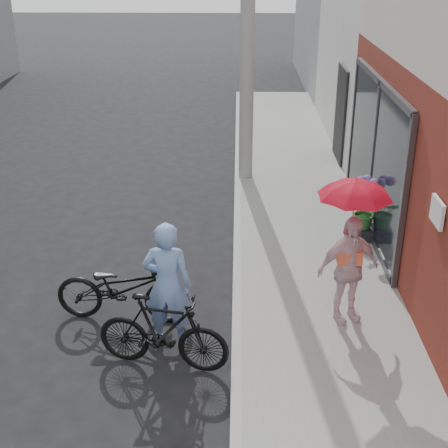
{
  "coord_description": "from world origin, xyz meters",
  "views": [
    {
      "loc": [
        0.93,
        -6.22,
        4.56
      ],
      "look_at": [
        0.76,
        1.41,
        1.1
      ],
      "focal_mm": 50.0,
      "sensor_mm": 36.0,
      "label": 1
    }
  ],
  "objects_px": {
    "utility_pole": "(248,5)",
    "bike_right": "(163,332)",
    "planter": "(363,233)",
    "kimono_woman": "(348,269)",
    "bike_left": "(123,288)",
    "officer": "(168,285)"
  },
  "relations": [
    {
      "from": "utility_pole",
      "to": "bike_right",
      "type": "xyz_separation_m",
      "value": [
        -1.01,
        -6.23,
        -3.03
      ]
    },
    {
      "from": "planter",
      "to": "utility_pole",
      "type": "bearing_deg",
      "value": 122.77
    },
    {
      "from": "utility_pole",
      "to": "kimono_woman",
      "type": "bearing_deg",
      "value": -77.09
    },
    {
      "from": "kimono_woman",
      "to": "bike_left",
      "type": "bearing_deg",
      "value": 157.71
    },
    {
      "from": "bike_left",
      "to": "bike_right",
      "type": "relative_size",
      "value": 1.13
    },
    {
      "from": "utility_pole",
      "to": "bike_right",
      "type": "height_order",
      "value": "utility_pole"
    },
    {
      "from": "officer",
      "to": "bike_right",
      "type": "bearing_deg",
      "value": 93.48
    },
    {
      "from": "bike_right",
      "to": "officer",
      "type": "bearing_deg",
      "value": 9.34
    },
    {
      "from": "bike_right",
      "to": "planter",
      "type": "bearing_deg",
      "value": -30.24
    },
    {
      "from": "bike_left",
      "to": "planter",
      "type": "distance_m",
      "value": 4.22
    },
    {
      "from": "kimono_woman",
      "to": "utility_pole",
      "type": "bearing_deg",
      "value": 82.59
    },
    {
      "from": "utility_pole",
      "to": "bike_right",
      "type": "bearing_deg",
      "value": -99.22
    },
    {
      "from": "bike_right",
      "to": "planter",
      "type": "distance_m",
      "value": 4.39
    },
    {
      "from": "bike_left",
      "to": "kimono_woman",
      "type": "bearing_deg",
      "value": -87.17
    },
    {
      "from": "officer",
      "to": "planter",
      "type": "relative_size",
      "value": 4.37
    },
    {
      "from": "bike_right",
      "to": "kimono_woman",
      "type": "xyz_separation_m",
      "value": [
        2.23,
        0.89,
        0.36
      ]
    },
    {
      "from": "officer",
      "to": "planter",
      "type": "xyz_separation_m",
      "value": [
        2.89,
        2.79,
        -0.6
      ]
    },
    {
      "from": "officer",
      "to": "kimono_woman",
      "type": "distance_m",
      "value": 2.25
    },
    {
      "from": "planter",
      "to": "officer",
      "type": "bearing_deg",
      "value": -136.02
    },
    {
      "from": "planter",
      "to": "bike_left",
      "type": "bearing_deg",
      "value": -147.18
    },
    {
      "from": "bike_right",
      "to": "planter",
      "type": "height_order",
      "value": "bike_right"
    },
    {
      "from": "bike_left",
      "to": "officer",
      "type": "bearing_deg",
      "value": -123.14
    }
  ]
}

